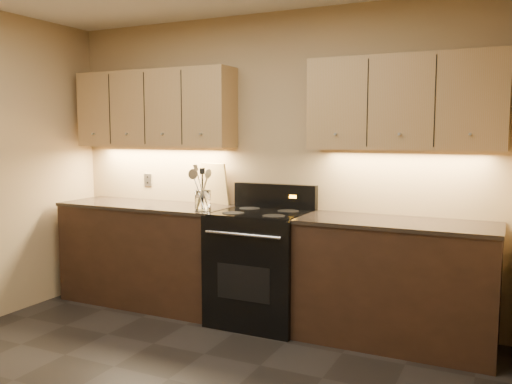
# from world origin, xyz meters

# --- Properties ---
(wall_back) EXTENTS (4.00, 0.04, 2.60)m
(wall_back) POSITION_xyz_m (0.00, 2.00, 1.30)
(wall_back) COLOR tan
(wall_back) RESTS_ON ground
(counter_left) EXTENTS (1.62, 0.62, 0.93)m
(counter_left) POSITION_xyz_m (-1.10, 1.70, 0.47)
(counter_left) COLOR black
(counter_left) RESTS_ON ground
(counter_right) EXTENTS (1.46, 0.62, 0.93)m
(counter_right) POSITION_xyz_m (1.18, 1.70, 0.47)
(counter_right) COLOR black
(counter_right) RESTS_ON ground
(stove) EXTENTS (0.76, 0.68, 1.14)m
(stove) POSITION_xyz_m (0.08, 1.68, 0.48)
(stove) COLOR black
(stove) RESTS_ON ground
(upper_cab_left) EXTENTS (1.60, 0.30, 0.70)m
(upper_cab_left) POSITION_xyz_m (-1.10, 1.85, 1.80)
(upper_cab_left) COLOR #A58352
(upper_cab_left) RESTS_ON wall_back
(upper_cab_right) EXTENTS (1.44, 0.30, 0.70)m
(upper_cab_right) POSITION_xyz_m (1.18, 1.85, 1.80)
(upper_cab_right) COLOR #A58352
(upper_cab_right) RESTS_ON wall_back
(outlet_plate) EXTENTS (0.08, 0.01, 0.12)m
(outlet_plate) POSITION_xyz_m (-1.30, 1.99, 1.12)
(outlet_plate) COLOR #B2B5BA
(outlet_plate) RESTS_ON wall_back
(utensil_crock) EXTENTS (0.15, 0.15, 0.17)m
(utensil_crock) POSITION_xyz_m (-0.42, 1.58, 1.01)
(utensil_crock) COLOR white
(utensil_crock) RESTS_ON counter_left
(cutting_board) EXTENTS (0.31, 0.15, 0.38)m
(cutting_board) POSITION_xyz_m (-0.52, 1.96, 1.12)
(cutting_board) COLOR #DABE75
(cutting_board) RESTS_ON counter_left
(wooden_spoon) EXTENTS (0.14, 0.12, 0.34)m
(wooden_spoon) POSITION_xyz_m (-0.46, 1.56, 1.11)
(wooden_spoon) COLOR #DABE75
(wooden_spoon) RESTS_ON utensil_crock
(black_turner) EXTENTS (0.14, 0.18, 0.37)m
(black_turner) POSITION_xyz_m (-0.41, 1.56, 1.12)
(black_turner) COLOR black
(black_turner) RESTS_ON utensil_crock
(steel_spatula) EXTENTS (0.18, 0.16, 0.41)m
(steel_spatula) POSITION_xyz_m (-0.39, 1.59, 1.14)
(steel_spatula) COLOR silver
(steel_spatula) RESTS_ON utensil_crock
(steel_skimmer) EXTENTS (0.22, 0.13, 0.35)m
(steel_skimmer) POSITION_xyz_m (-0.39, 1.56, 1.11)
(steel_skimmer) COLOR silver
(steel_skimmer) RESTS_ON utensil_crock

